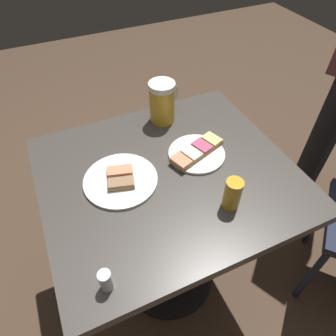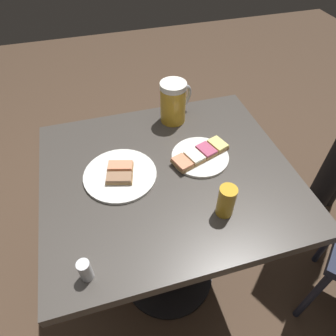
{
  "view_description": "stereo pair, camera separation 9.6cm",
  "coord_description": "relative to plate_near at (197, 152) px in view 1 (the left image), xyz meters",
  "views": [
    {
      "loc": [
        0.61,
        -0.27,
        1.47
      ],
      "look_at": [
        0.0,
        0.0,
        0.77
      ],
      "focal_mm": 32.29,
      "sensor_mm": 36.0,
      "label": 1
    },
    {
      "loc": [
        0.64,
        -0.18,
        1.47
      ],
      "look_at": [
        0.0,
        0.0,
        0.77
      ],
      "focal_mm": 32.29,
      "sensor_mm": 36.0,
      "label": 2
    }
  ],
  "objects": [
    {
      "name": "ground_plane",
      "position": [
        0.03,
        -0.12,
        -0.76
      ],
      "size": [
        6.0,
        6.0,
        0.0
      ],
      "primitive_type": "plane",
      "color": "#4C3828"
    },
    {
      "name": "cafe_table",
      "position": [
        0.03,
        -0.12,
        -0.17
      ],
      "size": [
        0.71,
        0.8,
        0.75
      ],
      "color": "black",
      "rests_on": "ground_plane"
    },
    {
      "name": "plate_near",
      "position": [
        0.0,
        0.0,
        0.0
      ],
      "size": [
        0.19,
        0.21,
        0.03
      ],
      "color": "white",
      "rests_on": "cafe_table"
    },
    {
      "name": "plate_far",
      "position": [
        0.01,
        -0.27,
        -0.0
      ],
      "size": [
        0.23,
        0.23,
        0.03
      ],
      "color": "white",
      "rests_on": "cafe_table"
    },
    {
      "name": "beer_mug",
      "position": [
        -0.23,
        -0.02,
        0.07
      ],
      "size": [
        0.11,
        0.14,
        0.16
      ],
      "color": "gold",
      "rests_on": "cafe_table"
    },
    {
      "name": "beer_glass_small",
      "position": [
        0.23,
        -0.01,
        0.04
      ],
      "size": [
        0.05,
        0.05,
        0.1
      ],
      "primitive_type": "cylinder",
      "color": "gold",
      "rests_on": "cafe_table"
    },
    {
      "name": "salt_shaker",
      "position": [
        0.31,
        -0.41,
        0.02
      ],
      "size": [
        0.03,
        0.03,
        0.07
      ],
      "primitive_type": "cylinder",
      "color": "silver",
      "rests_on": "cafe_table"
    }
  ]
}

